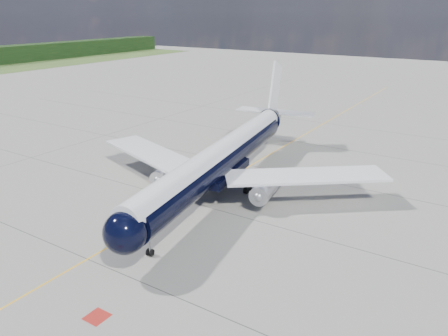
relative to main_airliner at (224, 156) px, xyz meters
The scene contains 4 objects.
ground 15.02m from the main_airliner, 95.72° to the left, with size 320.00×320.00×0.00m, color gray.
taxiway_centerline 10.36m from the main_airliner, 98.75° to the left, with size 0.16×160.00×0.01m, color #FFB30D.
red_marking 26.58m from the main_airliner, 78.20° to the right, with size 1.60×1.60×0.01m, color maroon.
main_airliner is the anchor object (origin of this frame).
Camera 1 is at (28.94, -27.16, 21.25)m, focal length 35.00 mm.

